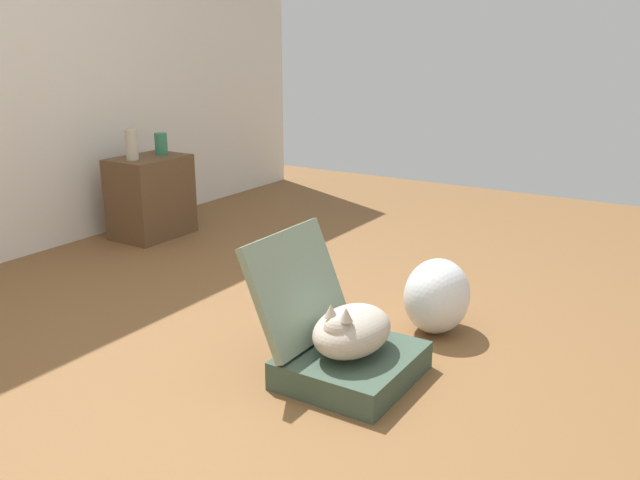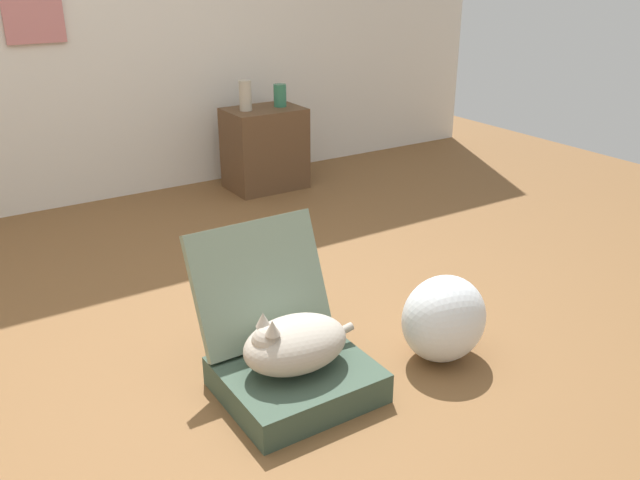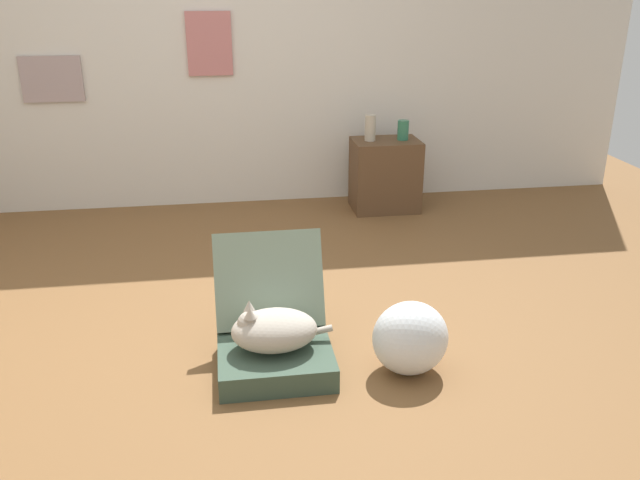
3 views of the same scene
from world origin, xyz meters
name	(u,v)px [view 2 (image 2 of 3)]	position (x,y,z in m)	size (l,w,h in m)	color
ground_plane	(242,354)	(0.00, 0.00, 0.00)	(7.68, 7.68, 0.00)	brown
suitcase_base	(296,379)	(0.05, -0.35, 0.06)	(0.53, 0.48, 0.12)	#384C3D
suitcase_lid	(260,283)	(0.05, -0.09, 0.34)	(0.53, 0.48, 0.04)	gray
cat	(293,343)	(0.04, -0.34, 0.21)	(0.48, 0.28, 0.24)	#B2A899
plastic_bag_white	(444,319)	(0.66, -0.45, 0.18)	(0.35, 0.30, 0.35)	silver
side_table	(265,149)	(1.11, 1.85, 0.28)	(0.51, 0.37, 0.55)	brown
vase_tall	(245,96)	(0.98, 1.86, 0.65)	(0.08, 0.08, 0.20)	#B7AD99
vase_short	(280,95)	(1.24, 1.85, 0.63)	(0.09, 0.09, 0.15)	#2D7051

